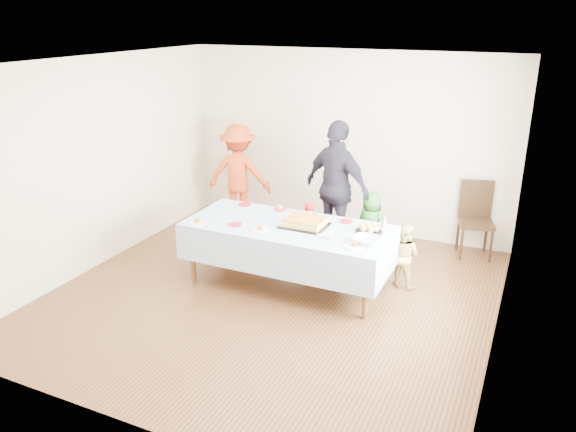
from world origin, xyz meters
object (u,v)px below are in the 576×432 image
object	(u,v)px
birthday_cake	(305,223)
dining_chair	(476,214)
adult_left	(239,174)
party_table	(288,229)

from	to	relation	value
birthday_cake	dining_chair	distance (m)	2.59
adult_left	party_table	bearing A→B (deg)	122.41
dining_chair	birthday_cake	bearing A→B (deg)	-149.17
dining_chair	party_table	bearing A→B (deg)	-151.40
party_table	dining_chair	xyz separation A→B (m)	(1.95, 1.93, -0.15)
party_table	adult_left	size ratio (longest dim) A/B	1.58
dining_chair	adult_left	distance (m)	3.59
birthday_cake	party_table	bearing A→B (deg)	-165.57
birthday_cake	dining_chair	xyz separation A→B (m)	(1.76, 1.88, -0.25)
birthday_cake	dining_chair	bearing A→B (deg)	46.99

